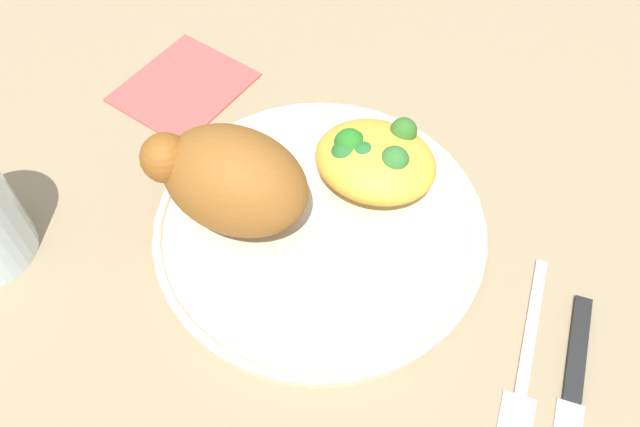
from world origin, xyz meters
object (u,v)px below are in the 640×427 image
Objects in this scene: mac_cheese_with_broccoli at (374,159)px; napkin at (184,86)px; knife at (572,399)px; rice_pile at (354,275)px; plate at (320,226)px; roasted_chicken at (231,179)px; fork at (527,357)px.

napkin is (0.20, -0.04, -0.03)m from mac_cheese_with_broccoli.
mac_cheese_with_broccoli is at bearing 169.28° from napkin.
knife is at bearing 148.27° from mac_cheese_with_broccoli.
knife is at bearing 174.91° from rice_pile.
plate is 2.11× the size of roasted_chicken.
mac_cheese_with_broccoli is 0.50× the size of knife.
fork is (-0.13, -0.00, -0.03)m from rice_pile.
knife reaches higher than fork.
roasted_chicken is 0.17m from napkin.
knife is (-0.16, 0.01, -0.03)m from rice_pile.
rice_pile is 0.69× the size of fork.
plate reaches higher than fork.
roasted_chicken is (0.06, 0.02, 0.05)m from plate.
roasted_chicken reaches higher than fork.
rice_pile is 0.16m from knife.
plate is 0.07m from rice_pile.
knife is 1.75× the size of napkin.
plate is 2.65× the size of mac_cheese_with_broccoli.
knife is at bearing 158.35° from napkin.
plate is 2.33× the size of napkin.
napkin is (0.22, -0.14, -0.03)m from rice_pile.
rice_pile is at bearing 136.19° from plate.
roasted_chicken is 1.22× the size of rice_pile.
roasted_chicken is 1.25× the size of mac_cheese_with_broccoli.
fork is (-0.23, 0.02, -0.05)m from roasted_chicken.
knife is (-0.27, 0.04, -0.05)m from roasted_chicken.
rice_pile reaches higher than plate.
plate is 1.78× the size of fork.
napkin is (0.18, -0.09, -0.01)m from plate.
plate is 0.08m from roasted_chicken.
fork is at bearing -178.60° from rice_pile.
rice_pile reaches higher than fork.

